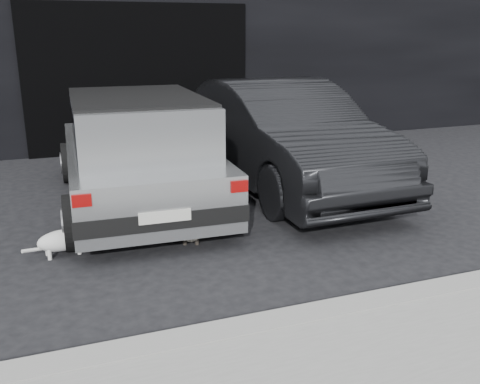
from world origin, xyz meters
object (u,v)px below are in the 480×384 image
object	(u,v)px
silver_hatchback	(137,146)
second_car	(282,135)
cat_white	(66,239)
cat_siamese	(191,230)

from	to	relation	value
silver_hatchback	second_car	size ratio (longest dim) A/B	0.86
silver_hatchback	second_car	xyz separation A→B (m)	(2.05, 0.18, -0.03)
second_car	cat_white	size ratio (longest dim) A/B	6.31
silver_hatchback	cat_white	world-z (taller)	silver_hatchback
cat_siamese	cat_white	distance (m)	1.26
cat_siamese	cat_white	size ratio (longest dim) A/B	1.03
cat_white	silver_hatchback	bearing A→B (deg)	134.96
second_car	cat_siamese	xyz separation A→B (m)	(-1.76, -1.59, -0.62)
silver_hatchback	cat_white	size ratio (longest dim) A/B	5.46
second_car	cat_siamese	world-z (taller)	second_car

